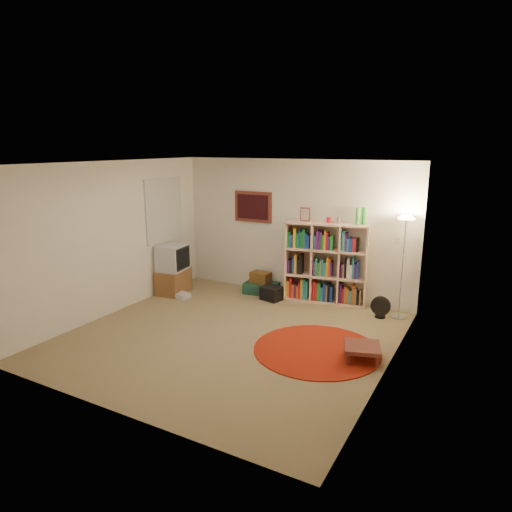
{
  "coord_description": "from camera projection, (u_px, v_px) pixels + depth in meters",
  "views": [
    {
      "loc": [
        3.31,
        -5.3,
        2.74
      ],
      "look_at": [
        0.1,
        0.6,
        1.1
      ],
      "focal_mm": 32.0,
      "sensor_mm": 36.0,
      "label": 1
    }
  ],
  "objects": [
    {
      "name": "room",
      "position": [
        228.0,
        252.0,
        6.48
      ],
      "size": [
        4.54,
        4.54,
        2.54
      ],
      "color": "#897450",
      "rests_on": "ground"
    },
    {
      "name": "bookshelf",
      "position": [
        325.0,
        264.0,
        8.06
      ],
      "size": [
        1.48,
        0.65,
        1.72
      ],
      "rotation": [
        0.0,
        0.0,
        0.17
      ],
      "color": "#FFC7AA",
      "rests_on": "ground"
    },
    {
      "name": "floor_lamp",
      "position": [
        405.0,
        233.0,
        7.12
      ],
      "size": [
        0.41,
        0.41,
        1.69
      ],
      "rotation": [
        0.0,
        0.0,
        -0.33
      ],
      "color": "silver",
      "rests_on": "ground"
    },
    {
      "name": "floor_fan",
      "position": [
        381.0,
        307.0,
        7.39
      ],
      "size": [
        0.32,
        0.19,
        0.36
      ],
      "rotation": [
        0.0,
        0.0,
        0.11
      ],
      "color": "black",
      "rests_on": "ground"
    },
    {
      "name": "tv_stand",
      "position": [
        173.0,
        270.0,
        8.59
      ],
      "size": [
        0.53,
        0.7,
        0.94
      ],
      "rotation": [
        0.0,
        0.0,
        0.13
      ],
      "color": "brown",
      "rests_on": "ground"
    },
    {
      "name": "dvd_box",
      "position": [
        182.0,
        295.0,
        8.38
      ],
      "size": [
        0.31,
        0.27,
        0.09
      ],
      "rotation": [
        0.0,
        0.0,
        -0.16
      ],
      "color": "silver",
      "rests_on": "ground"
    },
    {
      "name": "suitcase",
      "position": [
        261.0,
        288.0,
        8.64
      ],
      "size": [
        0.67,
        0.47,
        0.2
      ],
      "rotation": [
        0.0,
        0.0,
        0.12
      ],
      "color": "#153A2D",
      "rests_on": "ground"
    },
    {
      "name": "wicker_basket",
      "position": [
        261.0,
        277.0,
        8.62
      ],
      "size": [
        0.37,
        0.28,
        0.2
      ],
      "rotation": [
        0.0,
        0.0,
        -0.08
      ],
      "color": "#5A3816",
      "rests_on": "suitcase"
    },
    {
      "name": "duffel_bag",
      "position": [
        272.0,
        293.0,
        8.26
      ],
      "size": [
        0.41,
        0.37,
        0.25
      ],
      "rotation": [
        0.0,
        0.0,
        -0.23
      ],
      "color": "black",
      "rests_on": "ground"
    },
    {
      "name": "paper_towel",
      "position": [
        294.0,
        293.0,
        8.3
      ],
      "size": [
        0.14,
        0.14,
        0.22
      ],
      "rotation": [
        0.0,
        0.0,
        0.35
      ],
      "color": "silver",
      "rests_on": "ground"
    },
    {
      "name": "red_rug",
      "position": [
        317.0,
        350.0,
        6.25
      ],
      "size": [
        1.74,
        1.74,
        0.02
      ],
      "color": "maroon",
      "rests_on": "ground"
    },
    {
      "name": "side_table",
      "position": [
        362.0,
        348.0,
        5.93
      ],
      "size": [
        0.57,
        0.57,
        0.21
      ],
      "rotation": [
        0.0,
        0.0,
        0.32
      ],
      "color": "#5A241F",
      "rests_on": "ground"
    }
  ]
}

